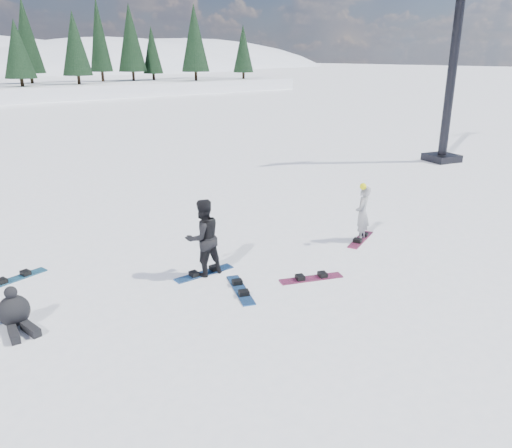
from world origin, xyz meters
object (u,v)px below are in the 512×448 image
Objects in this scene: lift_tower at (451,82)px; snowboarder_man at (203,238)px; snowboard_loose_a at (240,290)px; snowboard_loose_b at (311,278)px; snowboarder_woman at (362,213)px; seated_rider at (15,312)px; snowboard_loose_c at (14,279)px.

lift_tower reaches higher than snowboarder_man.
lift_tower is 4.96× the size of snowboarder_man.
snowboard_loose_a is at bearing -148.37° from lift_tower.
snowboarder_man reaches higher than snowboard_loose_b.
lift_tower is 6.08× the size of snowboard_loose_a.
snowboard_loose_b is at bearing -6.82° from snowboarder_woman.
seated_rider is at bearing -31.90° from snowboarder_woman.
lift_tower is 9.22× the size of seated_rider.
snowboard_loose_c is at bearing -32.09° from snowboarder_man.
snowboarder_woman reaches higher than snowboard_loose_c.
snowboarder_man is at bearing 156.87° from snowboard_loose_b.
snowboard_loose_a is (-1.64, 0.56, 0.00)m from snowboard_loose_b.
snowboarder_man reaches higher than snowboard_loose_c.
snowboard_loose_b is (-2.89, -0.96, -0.78)m from snowboarder_woman.
snowboard_loose_b is at bearing -20.65° from seated_rider.
snowboard_loose_b is at bearing -86.62° from snowboard_loose_a.
snowboarder_man is 1.23× the size of snowboard_loose_b.
snowboard_loose_c is (-3.61, 2.48, -0.90)m from snowboarder_man.
seated_rider is 6.24m from snowboard_loose_b.
snowboard_loose_a is at bearing -20.62° from seated_rider.
lift_tower reaches higher than snowboard_loose_a.
snowboard_loose_c is 5.28m from snowboard_loose_a.
snowboarder_woman is 1.72× the size of seated_rider.
snowboarder_man is at bearing -35.35° from snowboarder_woman.
snowboard_loose_c is at bearing 163.77° from snowboard_loose_b.
snowboard_loose_a is (-16.10, -5.07, -3.70)m from lift_tower.
seated_rider is at bearing -176.47° from snowboard_loose_b.
snowboarder_woman reaches higher than snowboard_loose_a.
snowboard_loose_b is (-14.46, -5.63, -3.70)m from lift_tower.
seated_rider is at bearing 93.50° from snowboard_loose_a.
snowboard_loose_a is at bearing -20.10° from snowboarder_woman.
snowboarder_man is at bearing -47.90° from snowboard_loose_c.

